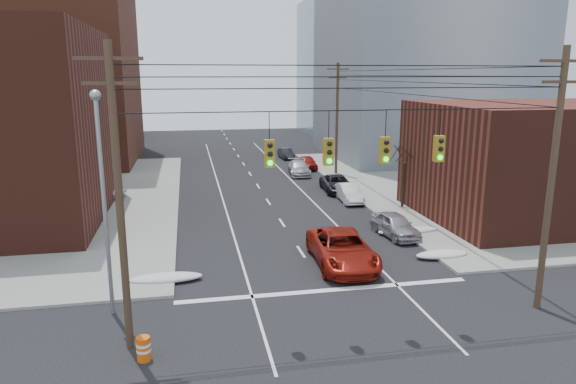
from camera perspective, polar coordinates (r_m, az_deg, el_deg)
name	(u,v)px	position (r m, az deg, el deg)	size (l,w,h in m)	color
ground	(376,366)	(19.05, 9.71, -18.52)	(160.00, 160.00, 0.00)	black
sidewalk_ne	(544,180)	(54.44, 26.57, 1.17)	(40.00, 40.00, 0.15)	gray
building_brick_tall	(15,26)	(65.82, -28.03, 15.94)	(24.00, 20.00, 30.00)	brown
building_brick_far	(60,99)	(91.40, -24.02, 9.39)	(22.00, 18.00, 12.00)	#4C2016
building_office	(423,52)	(65.50, 14.80, 14.80)	(22.00, 20.00, 25.00)	gray
building_glass	(365,68)	(90.28, 8.60, 13.49)	(20.00, 18.00, 22.00)	gray
building_storefront	(542,161)	(39.78, 26.35, 3.07)	(16.00, 12.00, 8.00)	#4C2016
utility_pole_left	(119,195)	(18.73, -18.26, -0.37)	(2.20, 0.28, 11.00)	#473323
utility_pole_right	(552,177)	(23.61, 27.27, 1.48)	(2.20, 0.28, 11.00)	#473323
utility_pole_far	(337,117)	(51.40, 5.47, 8.29)	(2.20, 0.28, 11.00)	#473323
traffic_signals	(357,149)	(19.30, 7.68, 4.73)	(17.00, 0.42, 2.02)	black
street_light	(103,186)	(21.83, -19.90, 0.68)	(0.44, 0.44, 9.32)	gray
bare_tree	(403,178)	(39.19, 12.69, 1.48)	(2.09, 2.20, 4.93)	black
snow_nw	(166,278)	(26.02, -13.39, -9.27)	(3.50, 1.08, 0.42)	silver
snow_ne	(442,254)	(29.68, 16.72, -6.66)	(3.00, 1.08, 0.42)	silver
snow_east_far	(408,231)	(33.51, 13.17, -4.20)	(4.00, 1.08, 0.42)	silver
red_pickup	(342,249)	(27.47, 6.03, -6.28)	(2.91, 6.31, 1.75)	maroon
parked_car_a	(395,225)	(32.72, 11.82, -3.60)	(1.72, 4.28, 1.46)	#AAA9AE
parked_car_b	(349,193)	(41.03, 6.83, -0.11)	(1.47, 4.22, 1.39)	white
parked_car_c	(337,184)	(44.41, 5.47, 0.93)	(2.31, 5.01, 1.39)	black
parked_car_d	(299,168)	(51.66, 1.24, 2.69)	(1.99, 4.89, 1.42)	#ABAAAF
parked_car_e	(307,162)	(54.99, 2.18, 3.30)	(1.64, 4.07, 1.39)	maroon
parked_car_f	(286,153)	(61.85, -0.23, 4.31)	(1.31, 3.74, 1.23)	black
lot_car_a	(74,199)	(41.65, -22.67, -0.72)	(1.32, 3.78, 1.25)	silver
lot_car_b	(95,190)	(44.14, -20.67, 0.26)	(2.29, 4.96, 1.38)	#BBBAC0
lot_car_c	(21,196)	(43.64, -27.51, -0.42)	(2.13, 5.23, 1.52)	black
lot_car_d	(15,197)	(43.86, -28.07, -0.50)	(1.66, 4.12, 1.40)	#B6B6BB
construction_barrel	(144,348)	(19.58, -15.75, -16.38)	(0.52, 0.52, 0.88)	#E5500C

